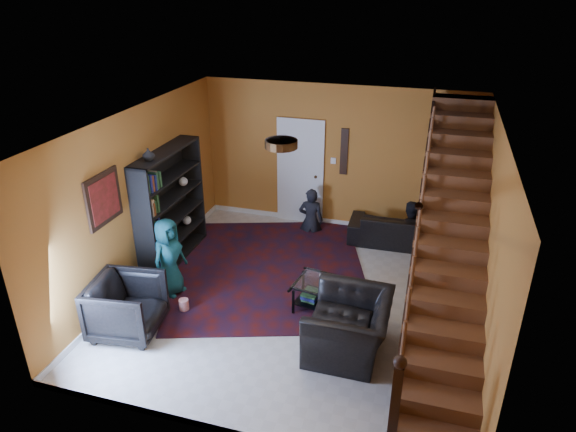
# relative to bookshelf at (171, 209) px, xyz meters

# --- Properties ---
(floor) EXTENTS (5.50, 5.50, 0.00)m
(floor) POSITION_rel_bookshelf_xyz_m (2.40, -0.60, -0.96)
(floor) COLOR beige
(floor) RESTS_ON ground
(room) EXTENTS (5.50, 5.50, 5.50)m
(room) POSITION_rel_bookshelf_xyz_m (1.07, 0.73, -0.91)
(room) COLOR #B16E27
(room) RESTS_ON ground
(staircase) EXTENTS (0.95, 5.02, 3.18)m
(staircase) POSITION_rel_bookshelf_xyz_m (4.53, -0.60, 0.43)
(staircase) COLOR brown
(staircase) RESTS_ON floor
(bookshelf) EXTENTS (0.35, 1.80, 2.00)m
(bookshelf) POSITION_rel_bookshelf_xyz_m (0.00, 0.00, 0.00)
(bookshelf) COLOR black
(bookshelf) RESTS_ON floor
(door) EXTENTS (0.82, 0.05, 2.05)m
(door) POSITION_rel_bookshelf_xyz_m (1.70, 2.12, 0.06)
(door) COLOR silver
(door) RESTS_ON floor
(framed_picture) EXTENTS (0.04, 0.74, 0.74)m
(framed_picture) POSITION_rel_bookshelf_xyz_m (-0.17, -1.50, 0.79)
(framed_picture) COLOR maroon
(framed_picture) RESTS_ON room
(wall_hanging) EXTENTS (0.14, 0.03, 0.90)m
(wall_hanging) POSITION_rel_bookshelf_xyz_m (2.55, 2.13, 0.59)
(wall_hanging) COLOR black
(wall_hanging) RESTS_ON room
(ceiling_fixture) EXTENTS (0.40, 0.40, 0.10)m
(ceiling_fixture) POSITION_rel_bookshelf_xyz_m (2.40, -1.40, 1.78)
(ceiling_fixture) COLOR #3F2814
(ceiling_fixture) RESTS_ON room
(rug) EXTENTS (4.12, 4.41, 0.02)m
(rug) POSITION_rel_bookshelf_xyz_m (1.72, 0.09, -0.96)
(rug) COLOR #400E0B
(rug) RESTS_ON floor
(sofa) EXTENTS (2.03, 0.83, 0.59)m
(sofa) POSITION_rel_bookshelf_xyz_m (3.82, 1.70, -0.67)
(sofa) COLOR black
(sofa) RESTS_ON floor
(armchair_left) EXTENTS (1.03, 1.01, 0.84)m
(armchair_left) POSITION_rel_bookshelf_xyz_m (0.35, -2.06, -0.55)
(armchair_left) COLOR black
(armchair_left) RESTS_ON floor
(armchair_right) EXTENTS (1.05, 1.20, 0.78)m
(armchair_right) POSITION_rel_bookshelf_xyz_m (3.38, -1.58, -0.57)
(armchair_right) COLOR black
(armchair_right) RESTS_ON floor
(person_adult_a) EXTENTS (0.52, 0.37, 1.33)m
(person_adult_a) POSITION_rel_bookshelf_xyz_m (2.03, 1.75, -0.75)
(person_adult_a) COLOR black
(person_adult_a) RESTS_ON sofa
(person_adult_b) EXTENTS (0.67, 0.54, 1.30)m
(person_adult_b) POSITION_rel_bookshelf_xyz_m (3.90, 1.75, -0.76)
(person_adult_b) COLOR black
(person_adult_b) RESTS_ON sofa
(person_child) EXTENTS (0.54, 0.70, 1.28)m
(person_child) POSITION_rel_bookshelf_xyz_m (0.45, -1.01, -0.32)
(person_child) COLOR #174D58
(person_child) RESTS_ON armchair_left
(coffee_table) EXTENTS (1.19, 0.81, 0.42)m
(coffee_table) POSITION_rel_bookshelf_xyz_m (2.97, -0.73, -0.73)
(coffee_table) COLOR black
(coffee_table) RESTS_ON floor
(cup_a) EXTENTS (0.15, 0.15, 0.09)m
(cup_a) POSITION_rel_bookshelf_xyz_m (3.09, -0.81, -0.50)
(cup_a) COLOR #999999
(cup_a) RESTS_ON coffee_table
(cup_b) EXTENTS (0.13, 0.13, 0.09)m
(cup_b) POSITION_rel_bookshelf_xyz_m (2.80, -0.62, -0.50)
(cup_b) COLOR #999999
(cup_b) RESTS_ON coffee_table
(bowl) EXTENTS (0.26, 0.26, 0.06)m
(bowl) POSITION_rel_bookshelf_xyz_m (3.23, -0.68, -0.52)
(bowl) COLOR #999999
(bowl) RESTS_ON coffee_table
(vase) EXTENTS (0.18, 0.18, 0.19)m
(vase) POSITION_rel_bookshelf_xyz_m (-0.00, -0.50, 1.13)
(vase) COLOR #999999
(vase) RESTS_ON bookshelf
(popcorn_bucket) EXTENTS (0.19, 0.19, 0.17)m
(popcorn_bucket) POSITION_rel_bookshelf_xyz_m (0.86, -1.39, -0.86)
(popcorn_bucket) COLOR red
(popcorn_bucket) RESTS_ON rug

